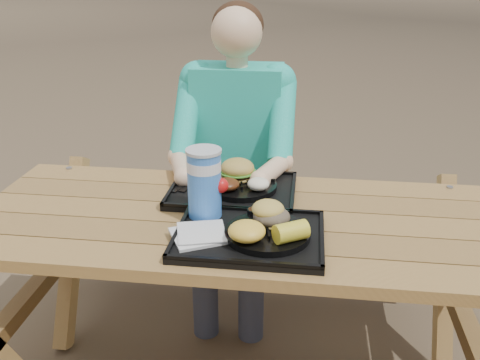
# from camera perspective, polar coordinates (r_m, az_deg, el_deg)

# --- Properties ---
(picnic_table) EXTENTS (1.80, 1.49, 0.75)m
(picnic_table) POSITION_cam_1_polar(r_m,az_deg,el_deg) (1.99, 0.00, -13.57)
(picnic_table) COLOR #999999
(picnic_table) RESTS_ON ground
(tray_near) EXTENTS (0.45, 0.35, 0.02)m
(tray_near) POSITION_cam_1_polar(r_m,az_deg,el_deg) (1.64, 1.02, -6.10)
(tray_near) COLOR black
(tray_near) RESTS_ON picnic_table
(tray_far) EXTENTS (0.45, 0.35, 0.02)m
(tray_far) POSITION_cam_1_polar(r_m,az_deg,el_deg) (1.95, -0.77, -1.24)
(tray_far) COLOR black
(tray_far) RESTS_ON picnic_table
(plate_near) EXTENTS (0.26, 0.26, 0.02)m
(plate_near) POSITION_cam_1_polar(r_m,az_deg,el_deg) (1.62, 2.94, -5.68)
(plate_near) COLOR black
(plate_near) RESTS_ON tray_near
(plate_far) EXTENTS (0.26, 0.26, 0.02)m
(plate_far) POSITION_cam_1_polar(r_m,az_deg,el_deg) (1.94, 0.14, -0.63)
(plate_far) COLOR black
(plate_far) RESTS_ON tray_far
(napkin_stack) EXTENTS (0.20, 0.20, 0.02)m
(napkin_stack) POSITION_cam_1_polar(r_m,az_deg,el_deg) (1.62, -4.56, -5.84)
(napkin_stack) COLOR silver
(napkin_stack) RESTS_ON tray_near
(soda_cup) EXTENTS (0.11, 0.11, 0.22)m
(soda_cup) POSITION_cam_1_polar(r_m,az_deg,el_deg) (1.71, -3.82, -0.48)
(soda_cup) COLOR blue
(soda_cup) RESTS_ON tray_near
(condiment_bbq) EXTENTS (0.05, 0.05, 0.03)m
(condiment_bbq) POSITION_cam_1_polar(r_m,az_deg,el_deg) (1.73, 1.60, -3.57)
(condiment_bbq) COLOR black
(condiment_bbq) RESTS_ON tray_near
(condiment_mustard) EXTENTS (0.05, 0.05, 0.03)m
(condiment_mustard) POSITION_cam_1_polar(r_m,az_deg,el_deg) (1.73, 3.12, -3.64)
(condiment_mustard) COLOR yellow
(condiment_mustard) RESTS_ON tray_near
(sandwich) EXTENTS (0.11, 0.11, 0.11)m
(sandwich) POSITION_cam_1_polar(r_m,az_deg,el_deg) (1.63, 3.41, -2.89)
(sandwich) COLOR gold
(sandwich) RESTS_ON plate_near
(mac_cheese) EXTENTS (0.11, 0.11, 0.06)m
(mac_cheese) POSITION_cam_1_polar(r_m,az_deg,el_deg) (1.55, 0.73, -5.48)
(mac_cheese) COLOR yellow
(mac_cheese) RESTS_ON plate_near
(corn_cob) EXTENTS (0.13, 0.13, 0.06)m
(corn_cob) POSITION_cam_1_polar(r_m,az_deg,el_deg) (1.55, 5.45, -5.52)
(corn_cob) COLOR yellow
(corn_cob) RESTS_ON plate_near
(cutlery_far) EXTENTS (0.05, 0.14, 0.01)m
(cutlery_far) POSITION_cam_1_polar(r_m,az_deg,el_deg) (1.98, -5.40, -0.53)
(cutlery_far) COLOR black
(cutlery_far) RESTS_ON tray_far
(burger) EXTENTS (0.13, 0.13, 0.11)m
(burger) POSITION_cam_1_polar(r_m,az_deg,el_deg) (1.97, -0.28, 1.75)
(burger) COLOR #B89541
(burger) RESTS_ON plate_far
(baked_beans) EXTENTS (0.09, 0.09, 0.04)m
(baked_beans) POSITION_cam_1_polar(r_m,az_deg,el_deg) (1.88, -1.40, -0.46)
(baked_beans) COLOR #512610
(baked_beans) RESTS_ON plate_far
(potato_salad) EXTENTS (0.08, 0.08, 0.04)m
(potato_salad) POSITION_cam_1_polar(r_m,az_deg,el_deg) (1.88, 1.97, -0.42)
(potato_salad) COLOR white
(potato_salad) RESTS_ON plate_far
(diner) EXTENTS (0.48, 0.84, 1.28)m
(diner) POSITION_cam_1_polar(r_m,az_deg,el_deg) (2.41, -0.29, 0.50)
(diner) COLOR #17A399
(diner) RESTS_ON ground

